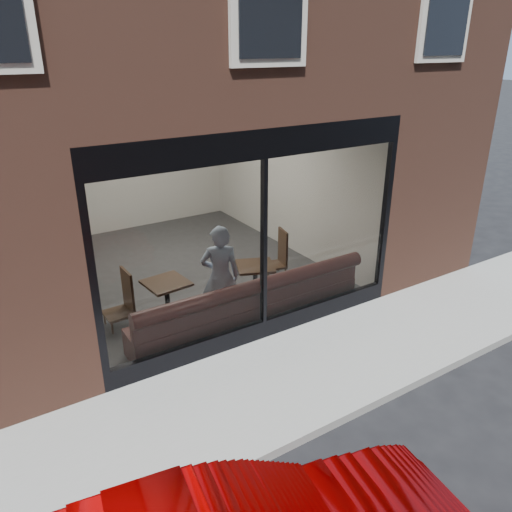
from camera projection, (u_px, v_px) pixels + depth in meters
ground at (353, 412)px, 6.20m from camera, size 120.00×120.00×0.00m
sidewalk_near at (304, 371)px, 6.97m from camera, size 40.00×2.00×0.01m
kerb_near at (357, 410)px, 6.14m from camera, size 40.00×0.10×0.12m
host_building_pier_right at (259, 148)px, 13.64m from camera, size 2.50×12.00×3.20m
host_building_backfill at (91, 144)px, 14.11m from camera, size 5.00×6.00×3.20m
cafe_floor at (183, 269)px, 10.07m from camera, size 6.00×6.00×0.00m
cafe_ceiling at (173, 107)px, 8.83m from camera, size 6.00×6.00×0.00m
cafe_wall_back at (126, 164)px, 11.78m from camera, size 5.00×0.00×5.00m
cafe_wall_left at (40, 216)px, 8.23m from camera, size 0.00×6.00×6.00m
cafe_wall_right at (285, 176)px, 10.68m from camera, size 0.00×6.00×6.00m
storefront_kick at (263, 328)px, 7.73m from camera, size 5.00×0.10×0.30m
storefront_header at (264, 143)px, 6.62m from camera, size 5.00×0.10×0.40m
storefront_mullion at (264, 245)px, 7.18m from camera, size 0.06×0.10×2.50m
storefront_glass at (265, 245)px, 7.16m from camera, size 4.80×0.00×4.80m
banquette at (250, 313)px, 8.01m from camera, size 4.00×0.55×0.45m
person at (220, 276)px, 7.85m from camera, size 0.73×0.63×1.69m
cafe_table_left at (166, 283)px, 7.87m from camera, size 0.70×0.70×0.04m
cafe_table_right at (255, 266)px, 8.46m from camera, size 0.81×0.81×0.04m
cafe_chair_left at (119, 314)px, 7.98m from camera, size 0.45×0.45×0.04m
cafe_chair_right at (274, 265)px, 9.72m from camera, size 0.50×0.50×0.04m
wall_poster at (45, 223)px, 8.21m from camera, size 0.02×0.54×0.72m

